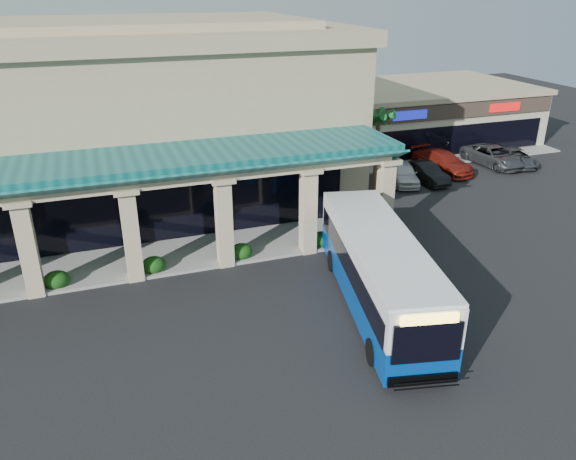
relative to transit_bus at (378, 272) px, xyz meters
name	(u,v)px	position (x,y,z in m)	size (l,w,h in m)	color
ground	(319,304)	(-2.36, 1.00, -1.71)	(110.00, 110.00, 0.00)	black
main_building	(100,118)	(-10.36, 17.00, 3.96)	(30.80, 14.80, 11.35)	tan
arcade	(116,215)	(-10.36, 7.80, 1.14)	(30.00, 6.20, 5.70)	#0D5052
strip_mall	(402,114)	(15.64, 25.00, 0.74)	(22.50, 12.50, 4.90)	beige
palm_0	(376,152)	(6.14, 12.00, 1.59)	(2.40, 2.40, 6.60)	#12461A
palm_1	(369,145)	(7.14, 15.00, 1.19)	(2.40, 2.40, 5.80)	#12461A
broadleaf_tree	(315,137)	(5.14, 20.00, 0.69)	(2.60, 2.60, 4.81)	#123B0D
transit_bus	(378,272)	(0.00, 0.00, 0.00)	(2.85, 12.25, 3.42)	#033A9C
pedestrian	(410,279)	(1.90, 0.36, -0.88)	(0.61, 0.40, 1.66)	slate
car_silver	(403,173)	(9.71, 14.35, -0.97)	(1.74, 4.34, 1.48)	silver
car_white	(426,173)	(11.39, 14.06, -1.01)	(1.48, 4.24, 1.40)	black
car_red	(443,162)	(13.92, 15.72, -0.93)	(2.20, 5.40, 1.57)	maroon
car_gray	(493,156)	(18.63, 15.77, -0.94)	(2.55, 5.54, 1.54)	#3E4045
car_extra	(515,157)	(20.32, 15.24, -1.07)	(2.14, 4.63, 1.29)	#3C4145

